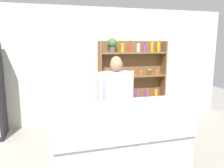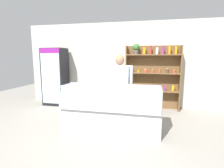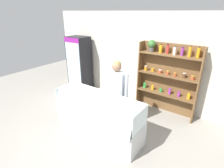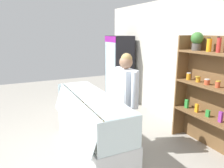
% 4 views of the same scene
% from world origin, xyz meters
% --- Properties ---
extents(back_wall, '(6.80, 0.10, 2.70)m').
position_xyz_m(back_wall, '(0.00, 2.24, 1.35)').
color(back_wall, beige).
rests_on(back_wall, ground).
extents(shelving_unit, '(1.61, 0.29, 2.00)m').
position_xyz_m(shelving_unit, '(0.86, 1.96, 1.11)').
color(shelving_unit, brown).
rests_on(shelving_unit, ground).
extents(deli_display_case, '(2.10, 0.71, 1.01)m').
position_xyz_m(deli_display_case, '(0.02, 0.08, 0.31)').
color(deli_display_case, silver).
rests_on(deli_display_case, ground).
extents(shop_clerk, '(0.63, 0.25, 1.67)m').
position_xyz_m(shop_clerk, '(0.11, 0.67, 0.99)').
color(shop_clerk, '#383D51').
rests_on(shop_clerk, ground).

